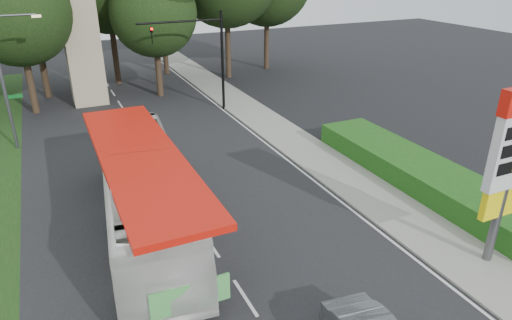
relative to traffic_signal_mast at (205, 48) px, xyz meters
name	(u,v)px	position (x,y,z in m)	size (l,w,h in m)	color
road_surface	(179,196)	(-5.68, -12.00, -4.66)	(14.00, 80.00, 0.02)	black
sidewalk_right	(327,164)	(2.82, -12.00, -4.61)	(3.00, 80.00, 0.12)	gray
hedge	(421,174)	(5.82, -16.00, -4.07)	(3.00, 14.00, 1.20)	#184E14
traffic_signal_mast	(205,48)	(0.00, 0.00, 0.00)	(6.10, 0.35, 7.20)	black
streetlight_signs	(5,76)	(-12.67, -1.99, -0.23)	(2.75, 0.98, 8.00)	#59595E
monument	(81,37)	(-7.68, 6.00, 0.43)	(3.00, 3.00, 10.05)	tan
transit_bus	(144,193)	(-7.72, -14.36, -2.90)	(2.97, 12.69, 3.54)	white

